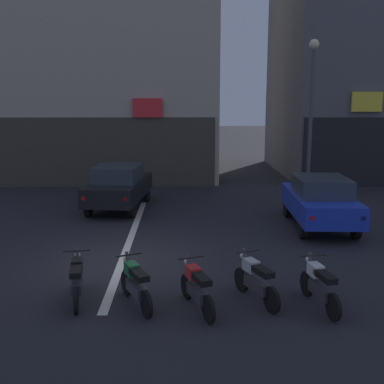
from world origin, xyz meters
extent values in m
plane|color=#232328|center=(0.00, 0.00, 0.00)|extent=(120.00, 120.00, 0.00)
cube|color=silver|center=(0.00, 6.00, 0.00)|extent=(0.20, 18.00, 0.01)
cube|color=#B2A893|center=(-1.98, 14.87, 8.59)|extent=(10.45, 8.68, 17.17)
cube|color=#3E3A33|center=(-1.98, 10.48, 1.60)|extent=(10.04, 0.10, 3.20)
cube|color=red|center=(-0.04, 10.41, 3.63)|extent=(1.33, 0.16, 0.85)
cube|color=#56565B|center=(11.08, 14.87, 7.31)|extent=(8.32, 9.26, 14.61)
cube|color=yellow|center=(9.83, 10.13, 3.90)|extent=(1.37, 0.16, 0.88)
cylinder|color=black|center=(-1.44, 7.33, 0.32)|extent=(0.25, 0.66, 0.64)
cylinder|color=black|center=(0.10, 7.16, 0.32)|extent=(0.25, 0.66, 0.64)
cylinder|color=black|center=(-1.74, 4.75, 0.32)|extent=(0.25, 0.66, 0.64)
cylinder|color=black|center=(-0.20, 4.57, 0.32)|extent=(0.25, 0.66, 0.64)
cube|color=black|center=(-0.82, 5.95, 0.75)|extent=(2.21, 4.27, 0.66)
cube|color=#2D3842|center=(-0.83, 5.80, 1.36)|extent=(1.76, 2.13, 0.56)
cube|color=red|center=(-1.75, 4.03, 0.80)|extent=(0.15, 0.08, 0.12)
cube|color=red|center=(-0.35, 3.86, 0.80)|extent=(0.15, 0.08, 0.12)
cylinder|color=black|center=(5.17, 4.56, 0.32)|extent=(0.21, 0.65, 0.64)
cylinder|color=black|center=(6.72, 4.50, 0.32)|extent=(0.21, 0.65, 0.64)
cylinder|color=black|center=(5.07, 1.96, 0.32)|extent=(0.21, 0.65, 0.64)
cylinder|color=black|center=(6.62, 1.90, 0.32)|extent=(0.21, 0.65, 0.64)
cube|color=#1E38BF|center=(5.89, 3.23, 0.75)|extent=(1.92, 4.17, 0.66)
cube|color=#2D3842|center=(5.89, 3.08, 1.36)|extent=(1.63, 2.03, 0.56)
cube|color=red|center=(5.11, 1.24, 0.80)|extent=(0.14, 0.07, 0.12)
cube|color=red|center=(6.52, 1.18, 0.80)|extent=(0.14, 0.07, 0.12)
cylinder|color=black|center=(2.49, 12.73, 0.32)|extent=(0.24, 0.65, 0.64)
cylinder|color=black|center=(0.95, 12.59, 0.32)|extent=(0.24, 0.65, 0.64)
cylinder|color=black|center=(2.26, 15.32, 0.32)|extent=(0.24, 0.65, 0.64)
cylinder|color=black|center=(0.72, 15.18, 0.32)|extent=(0.24, 0.65, 0.64)
cube|color=silver|center=(1.60, 13.96, 0.75)|extent=(2.11, 4.24, 0.66)
cube|color=#2D3842|center=(1.59, 14.10, 1.36)|extent=(1.71, 2.10, 0.56)
cube|color=red|center=(2.13, 16.03, 0.80)|extent=(0.14, 0.07, 0.12)
cube|color=red|center=(0.73, 15.91, 0.80)|extent=(0.14, 0.07, 0.12)
cylinder|color=#47474C|center=(6.25, 6.09, 2.88)|extent=(0.14, 0.14, 5.77)
sphere|color=beige|center=(6.25, 6.09, 5.95)|extent=(0.36, 0.36, 0.36)
cylinder|color=black|center=(-0.69, -1.76, 0.26)|extent=(0.15, 0.52, 0.52)
cylinder|color=black|center=(-0.50, -2.89, 0.26)|extent=(0.15, 0.52, 0.52)
cube|color=#38383D|center=(-0.59, -2.37, 0.37)|extent=(0.32, 0.76, 0.22)
cube|color=black|center=(-0.56, -2.53, 0.72)|extent=(0.31, 0.63, 0.12)
cube|color=black|center=(-0.63, -2.12, 0.70)|extent=(0.28, 0.39, 0.24)
cylinder|color=#4C4C51|center=(-0.67, -1.90, 0.63)|extent=(0.11, 0.25, 0.70)
cylinder|color=black|center=(-0.65, -1.98, 0.95)|extent=(0.55, 0.13, 0.04)
sphere|color=silver|center=(-0.69, -1.78, 0.80)|extent=(0.12, 0.12, 0.12)
cylinder|color=black|center=(0.36, -2.05, 0.26)|extent=(0.29, 0.50, 0.52)
cylinder|color=black|center=(0.85, -3.09, 0.26)|extent=(0.29, 0.50, 0.52)
cube|color=#38383D|center=(0.63, -2.61, 0.37)|extent=(0.50, 0.75, 0.22)
cube|color=black|center=(0.70, -2.75, 0.72)|extent=(0.46, 0.64, 0.12)
cube|color=#1E7238|center=(0.52, -2.38, 0.70)|extent=(0.35, 0.42, 0.24)
cylinder|color=#4C4C51|center=(0.42, -2.18, 0.63)|extent=(0.17, 0.24, 0.70)
cylinder|color=black|center=(0.46, -2.26, 0.95)|extent=(0.51, 0.27, 0.04)
sphere|color=silver|center=(0.37, -2.07, 0.80)|extent=(0.12, 0.12, 0.12)
cylinder|color=black|center=(1.62, -2.25, 0.26)|extent=(0.24, 0.51, 0.52)
cylinder|color=black|center=(2.01, -3.33, 0.26)|extent=(0.24, 0.51, 0.52)
cube|color=#38383D|center=(1.83, -2.83, 0.37)|extent=(0.44, 0.76, 0.22)
cube|color=black|center=(1.88, -2.98, 0.72)|extent=(0.41, 0.64, 0.12)
cube|color=red|center=(1.74, -2.59, 0.70)|extent=(0.33, 0.41, 0.24)
cylinder|color=#4C4C51|center=(1.67, -2.39, 0.63)|extent=(0.15, 0.25, 0.70)
cylinder|color=black|center=(1.70, -2.46, 0.95)|extent=(0.53, 0.22, 0.04)
sphere|color=silver|center=(1.62, -2.27, 0.80)|extent=(0.12, 0.12, 0.12)
cylinder|color=black|center=(2.79, -1.89, 0.26)|extent=(0.27, 0.51, 0.52)
cylinder|color=black|center=(3.24, -2.95, 0.26)|extent=(0.27, 0.51, 0.52)
cube|color=#38383D|center=(3.04, -2.46, 0.37)|extent=(0.47, 0.76, 0.22)
cube|color=black|center=(3.10, -2.61, 0.72)|extent=(0.44, 0.64, 0.12)
cube|color=#B2B5BA|center=(2.94, -2.23, 0.70)|extent=(0.34, 0.42, 0.24)
cylinder|color=#4C4C51|center=(2.85, -2.03, 0.63)|extent=(0.16, 0.25, 0.70)
cylinder|color=black|center=(2.88, -2.10, 0.95)|extent=(0.52, 0.25, 0.04)
sphere|color=silver|center=(2.80, -1.91, 0.80)|extent=(0.12, 0.12, 0.12)
cylinder|color=black|center=(4.12, -2.15, 0.26)|extent=(0.16, 0.52, 0.52)
cylinder|color=black|center=(4.33, -3.28, 0.26)|extent=(0.16, 0.52, 0.52)
cube|color=#38383D|center=(4.23, -2.77, 0.37)|extent=(0.33, 0.76, 0.22)
cube|color=black|center=(4.26, -2.92, 0.72)|extent=(0.32, 0.63, 0.12)
cube|color=silver|center=(4.19, -2.51, 0.70)|extent=(0.28, 0.39, 0.24)
cylinder|color=#4C4C51|center=(4.15, -2.30, 0.63)|extent=(0.11, 0.25, 0.70)
cylinder|color=black|center=(4.16, -2.38, 0.95)|extent=(0.55, 0.13, 0.04)
sphere|color=silver|center=(4.13, -2.17, 0.80)|extent=(0.12, 0.12, 0.12)
camera|label=1|loc=(1.54, -11.43, 4.05)|focal=44.46mm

